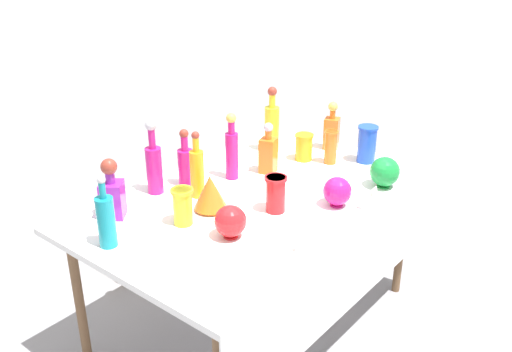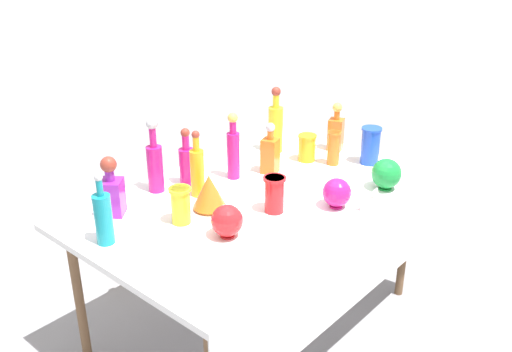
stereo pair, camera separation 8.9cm
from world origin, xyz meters
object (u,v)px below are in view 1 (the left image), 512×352
at_px(tall_bottle_0, 197,171).
at_px(round_bowl_0, 337,191).
at_px(tall_bottle_4, 154,164).
at_px(tall_bottle_5, 232,150).
at_px(square_decanter_2, 112,193).
at_px(fluted_vase_0, 210,192).
at_px(round_bowl_2, 230,221).
at_px(tall_bottle_2, 186,164).
at_px(slender_vase_3, 367,143).
at_px(cardboard_box_behind_left, 137,246).
at_px(slender_vase_2, 331,146).
at_px(tall_bottle_3, 106,220).
at_px(slender_vase_4, 276,193).
at_px(tall_bottle_1, 272,126).
at_px(round_bowl_1, 385,172).
at_px(square_decanter_1, 268,153).
at_px(slender_vase_1, 304,146).
at_px(square_decanter_0, 332,130).
at_px(slender_vase_0, 183,205).

relative_size(tall_bottle_0, round_bowl_0, 2.33).
distance_m(tall_bottle_4, tall_bottle_5, 0.39).
xyz_separation_m(square_decanter_2, fluted_vase_0, (0.31, -0.29, -0.03)).
xyz_separation_m(square_decanter_2, round_bowl_2, (0.19, -0.51, -0.04)).
height_order(tall_bottle_2, round_bowl_0, tall_bottle_2).
bearing_deg(tall_bottle_4, slender_vase_3, -31.39).
height_order(fluted_vase_0, cardboard_box_behind_left, fluted_vase_0).
xyz_separation_m(tall_bottle_2, slender_vase_2, (0.68, -0.40, -0.02)).
xyz_separation_m(tall_bottle_3, slender_vase_4, (0.66, -0.34, -0.03)).
xyz_separation_m(tall_bottle_1, round_bowl_1, (-0.02, -0.71, -0.07)).
bearing_deg(tall_bottle_2, tall_bottle_3, -164.60).
bearing_deg(cardboard_box_behind_left, tall_bottle_3, -133.04).
bearing_deg(square_decanter_1, slender_vase_1, -10.44).
relative_size(tall_bottle_2, tall_bottle_4, 0.79).
bearing_deg(tall_bottle_0, tall_bottle_5, 2.27).
height_order(tall_bottle_0, square_decanter_0, tall_bottle_0).
xyz_separation_m(slender_vase_2, cardboard_box_behind_left, (-0.57, 0.98, -0.73)).
bearing_deg(square_decanter_2, cardboard_box_behind_left, 46.93).
relative_size(tall_bottle_4, slender_vase_2, 2.03).
xyz_separation_m(tall_bottle_5, square_decanter_1, (0.17, -0.10, -0.04)).
relative_size(tall_bottle_5, slender_vase_1, 2.36).
bearing_deg(cardboard_box_behind_left, square_decanter_0, -49.11).
xyz_separation_m(tall_bottle_5, square_decanter_2, (-0.63, 0.13, -0.03)).
relative_size(tall_bottle_3, square_decanter_0, 1.12).
relative_size(round_bowl_1, cardboard_box_behind_left, 0.38).
distance_m(tall_bottle_1, square_decanter_1, 0.30).
bearing_deg(round_bowl_1, tall_bottle_0, 135.68).
relative_size(square_decanter_0, square_decanter_1, 1.02).
bearing_deg(round_bowl_2, slender_vase_2, 6.40).
bearing_deg(tall_bottle_4, slender_vase_2, -28.64).
height_order(square_decanter_2, slender_vase_4, square_decanter_2).
bearing_deg(tall_bottle_0, slender_vase_3, -25.04).
distance_m(slender_vase_0, round_bowl_2, 0.24).
xyz_separation_m(slender_vase_4, round_bowl_1, (0.53, -0.26, -0.01)).
bearing_deg(slender_vase_0, fluted_vase_0, -1.11).
bearing_deg(tall_bottle_2, slender_vase_2, -30.26).
bearing_deg(tall_bottle_3, round_bowl_2, -43.09).
bearing_deg(round_bowl_1, tall_bottle_2, 128.10).
bearing_deg(tall_bottle_1, round_bowl_2, -152.20).
bearing_deg(round_bowl_2, tall_bottle_3, 136.91).
bearing_deg(square_decanter_0, square_decanter_1, 171.65).
distance_m(slender_vase_2, cardboard_box_behind_left, 1.35).
relative_size(tall_bottle_2, round_bowl_0, 2.10).
height_order(square_decanter_2, slender_vase_3, square_decanter_2).
bearing_deg(round_bowl_2, square_decanter_1, 24.99).
bearing_deg(square_decanter_1, round_bowl_2, -155.01).
distance_m(square_decanter_0, slender_vase_3, 0.25).
distance_m(tall_bottle_4, round_bowl_0, 0.86).
xyz_separation_m(tall_bottle_5, slender_vase_0, (-0.48, -0.15, -0.06)).
bearing_deg(tall_bottle_4, slender_vase_4, -69.36).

